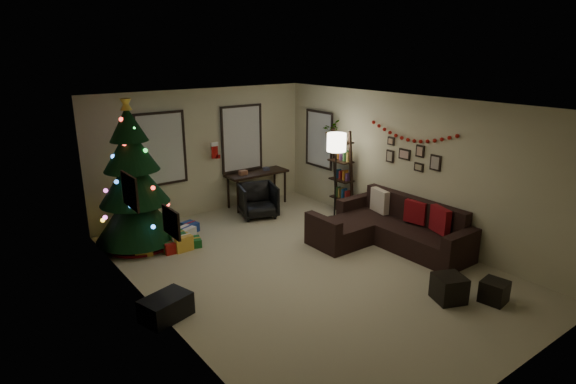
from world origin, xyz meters
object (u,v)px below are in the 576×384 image
Objects in this scene: christmas_tree at (134,185)px; desk_chair at (258,200)px; desk at (257,176)px; bookshelf at (342,174)px; sofa at (388,230)px.

desk_chair is (2.63, -0.01, -0.79)m from christmas_tree.
bookshelf reaches higher than desk.
desk_chair is 1.90m from bookshelf.
desk is (3.04, 0.64, -0.46)m from christmas_tree.
sofa is 1.91m from bookshelf.
desk is 0.78× the size of bookshelf.
desk_chair is at bearing 147.33° from bookshelf.
sofa is at bearing -36.35° from christmas_tree.
desk is 2.03× the size of desk_chair.
christmas_tree is 1.91× the size of desk.
sofa reaches higher than desk.
sofa is 2.93m from desk_chair.
sofa is 3.47m from desk.
desk reaches higher than desk_chair.
desk_chair is (-0.41, -0.65, -0.33)m from desk.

